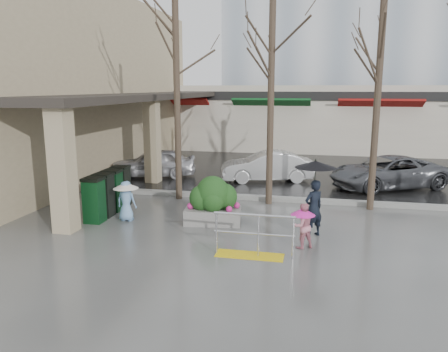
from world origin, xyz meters
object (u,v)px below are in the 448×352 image
at_px(tree_midwest, 272,44).
at_px(tree_mideast, 380,55).
at_px(handrail, 252,241).
at_px(news_boxes, 108,193).
at_px(tree_west, 176,51).
at_px(car_c, 387,172).
at_px(car_b, 267,166).
at_px(woman, 314,190).
at_px(planter, 213,201).
at_px(child_blue, 126,197).
at_px(child_pink, 303,223).
at_px(car_a, 153,163).

xyz_separation_m(tree_midwest, tree_mideast, (3.30, -0.00, -0.37)).
height_order(handrail, news_boxes, news_boxes).
bearing_deg(tree_west, car_c, 24.11).
bearing_deg(car_b, woman, 1.20).
relative_size(tree_midwest, woman, 3.38).
height_order(planter, car_c, planter).
xyz_separation_m(tree_west, news_boxes, (-1.57, -2.25, -4.41)).
relative_size(handrail, child_blue, 1.58).
bearing_deg(planter, tree_midwest, 62.61).
xyz_separation_m(tree_west, child_blue, (-0.70, -2.83, -4.36)).
relative_size(child_pink, news_boxes, 0.47).
relative_size(handrail, tree_west, 0.28).
xyz_separation_m(handrail, woman, (1.36, 1.76, 0.87)).
height_order(handrail, child_pink, child_pink).
bearing_deg(car_b, child_pink, -2.57).
relative_size(handrail, car_b, 0.50).
distance_m(planter, car_c, 8.12).
distance_m(child_blue, planter, 2.59).
distance_m(child_pink, child_blue, 5.31).
relative_size(tree_mideast, child_blue, 5.40).
distance_m(handrail, child_pink, 1.40).
xyz_separation_m(tree_midwest, car_c, (4.26, 3.34, -4.60)).
bearing_deg(child_blue, child_pink, 170.34).
height_order(tree_mideast, child_blue, tree_mideast).
xyz_separation_m(tree_west, car_c, (7.46, 3.34, -4.45)).
height_order(planter, news_boxes, planter).
distance_m(tree_west, tree_mideast, 6.50).
xyz_separation_m(woman, news_boxes, (-6.29, 0.79, -0.57)).
distance_m(car_b, car_c, 4.77).
bearing_deg(child_pink, car_b, -108.03).
height_order(handrail, planter, planter).
xyz_separation_m(car_a, car_c, (9.75, -0.09, 0.00)).
relative_size(tree_west, tree_mideast, 1.05).
height_order(planter, car_b, planter).
relative_size(tree_midwest, child_blue, 5.82).
bearing_deg(tree_midwest, woman, -63.41).
distance_m(handrail, woman, 2.39).
relative_size(planter, car_b, 0.44).
bearing_deg(car_a, car_b, 76.05).
bearing_deg(woman, child_blue, -41.53).
bearing_deg(tree_west, news_boxes, -124.85).
relative_size(news_boxes, car_b, 0.63).
bearing_deg(tree_midwest, news_boxes, -154.74).
xyz_separation_m(child_pink, news_boxes, (-6.04, 1.76, 0.03)).
height_order(tree_west, news_boxes, tree_west).
relative_size(tree_midwest, car_a, 1.89).
xyz_separation_m(tree_west, car_a, (-2.29, 3.43, -4.45)).
distance_m(handrail, planter, 2.71).
xyz_separation_m(woman, car_c, (2.74, 6.38, -0.61)).
height_order(handrail, woman, woman).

